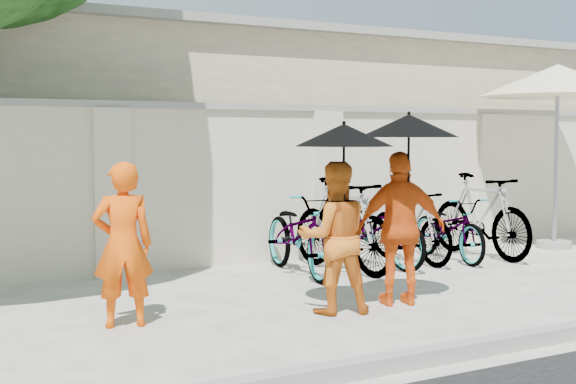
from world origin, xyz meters
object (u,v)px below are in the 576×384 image
monk_left (123,245)px  monk_center (334,238)px  patio_umbrella (558,82)px  monk_right (401,228)px

monk_left → monk_center: size_ratio=1.01×
monk_center → patio_umbrella: 5.91m
monk_center → monk_right: size_ratio=0.94×
monk_left → monk_right: size_ratio=0.95×
monk_center → patio_umbrella: bearing=-140.8°
monk_left → patio_umbrella: 7.53m
monk_right → patio_umbrella: bearing=-134.6°
monk_center → patio_umbrella: (5.25, 2.08, 1.74)m
monk_center → monk_right: bearing=-163.4°
monk_right → patio_umbrella: (4.48, 2.09, 1.70)m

